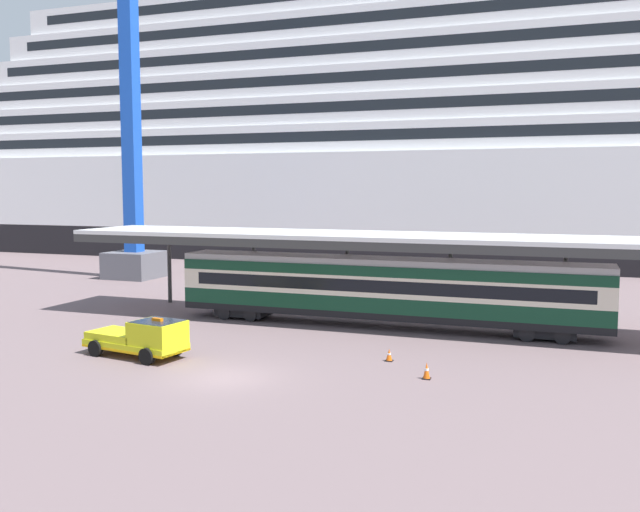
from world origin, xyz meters
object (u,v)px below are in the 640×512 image
train_carriage (384,288)px  traffic_cone_far (427,371)px  traffic_cone_mid (389,355)px  cruise_ship (534,138)px  service_truck (143,337)px  traffic_cone_near (152,330)px  dockside_crane (136,102)px

train_carriage → traffic_cone_far: bearing=-65.8°
traffic_cone_far → traffic_cone_mid: bearing=133.0°
cruise_ship → service_truck: cruise_ship is taller
train_carriage → traffic_cone_near: train_carriage is taller
traffic_cone_far → service_truck: bearing=-176.2°
train_carriage → traffic_cone_near: bearing=-150.0°
cruise_ship → traffic_cone_far: bearing=-91.9°
service_truck → traffic_cone_mid: bearing=16.4°
traffic_cone_near → traffic_cone_far: 16.38m
train_carriage → service_truck: size_ratio=4.61×
cruise_ship → dockside_crane: (-32.64, -27.62, 2.15)m
traffic_cone_near → traffic_cone_far: (16.03, -3.39, 0.05)m
train_carriage → dockside_crane: bearing=152.2°
traffic_cone_mid → dockside_crane: 39.10m
service_truck → cruise_ship: bearing=73.7°
cruise_ship → traffic_cone_far: 53.34m
traffic_cone_near → traffic_cone_mid: (13.76, -0.96, -0.01)m
traffic_cone_mid → traffic_cone_far: traffic_cone_far is taller
cruise_ship → traffic_cone_far: size_ratio=228.90×
cruise_ship → traffic_cone_mid: 51.13m
traffic_cone_mid → service_truck: bearing=-163.6°
dockside_crane → cruise_ship: bearing=40.2°
train_carriage → traffic_cone_mid: train_carriage is taller
traffic_cone_mid → traffic_cone_far: size_ratio=0.82×
cruise_ship → train_carriage: size_ratio=6.61×
service_truck → traffic_cone_near: 4.97m
traffic_cone_near → train_carriage: bearing=30.0°
train_carriage → traffic_cone_near: (-11.52, -6.66, -2.01)m
traffic_cone_near → traffic_cone_far: size_ratio=0.85×
traffic_cone_near → traffic_cone_far: traffic_cone_far is taller
dockside_crane → service_truck: bearing=-55.3°
train_carriage → traffic_cone_mid: bearing=-73.6°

